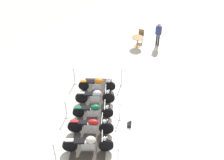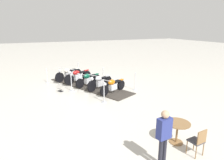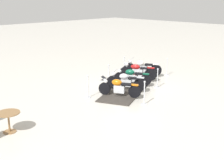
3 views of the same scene
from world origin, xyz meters
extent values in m
plane|color=beige|center=(0.00, 0.00, 0.00)|extent=(80.00, 80.00, 0.00)
cube|color=#38332D|center=(0.00, 0.00, 0.03)|extent=(6.64, 4.15, 0.05)
cylinder|color=black|center=(1.61, 1.61, 0.40)|extent=(0.44, 0.68, 0.69)
cylinder|color=black|center=(2.37, 0.16, 0.40)|extent=(0.44, 0.68, 0.69)
cube|color=silver|center=(1.99, 0.89, 0.43)|extent=(0.49, 0.64, 0.38)
ellipsoid|color=silver|center=(1.92, 1.02, 0.78)|extent=(0.53, 0.58, 0.36)
cube|color=black|center=(2.16, 0.55, 0.72)|extent=(0.51, 0.59, 0.08)
cube|color=silver|center=(2.37, 0.16, 0.78)|extent=(0.32, 0.41, 0.06)
cylinder|color=silver|center=(1.64, 1.54, 0.70)|extent=(0.20, 0.30, 0.59)
cylinder|color=silver|center=(1.68, 1.47, 1.05)|extent=(0.61, 0.34, 0.04)
sphere|color=silver|center=(1.63, 1.56, 0.85)|extent=(0.18, 0.18, 0.18)
cylinder|color=black|center=(0.69, 1.15, 0.41)|extent=(0.39, 0.70, 0.72)
cylinder|color=black|center=(1.30, -0.26, 0.41)|extent=(0.39, 0.70, 0.72)
cube|color=silver|center=(0.99, 0.44, 0.46)|extent=(0.43, 0.63, 0.41)
ellipsoid|color=#AD1919|center=(0.93, 0.58, 0.79)|extent=(0.48, 0.61, 0.29)
cube|color=black|center=(1.14, 0.11, 0.74)|extent=(0.41, 0.50, 0.08)
cube|color=#AD1919|center=(1.30, -0.26, 0.80)|extent=(0.28, 0.42, 0.06)
cylinder|color=silver|center=(0.73, 1.05, 0.72)|extent=(0.21, 0.36, 0.60)
cylinder|color=silver|center=(0.77, 0.96, 1.08)|extent=(0.69, 0.33, 0.04)
sphere|color=silver|center=(0.73, 1.05, 0.88)|extent=(0.18, 0.18, 0.18)
cylinder|color=black|center=(-0.33, 0.67, 0.36)|extent=(0.39, 0.61, 0.61)
cylinder|color=black|center=(0.33, -0.67, 0.36)|extent=(0.39, 0.61, 0.61)
cube|color=silver|center=(0.00, 0.00, 0.41)|extent=(0.47, 0.61, 0.37)
ellipsoid|color=#0F5138|center=(-0.06, 0.13, 0.72)|extent=(0.50, 0.60, 0.31)
cube|color=black|center=(0.15, -0.32, 0.68)|extent=(0.44, 0.52, 0.08)
cube|color=#0F5138|center=(0.33, -0.67, 0.69)|extent=(0.29, 0.37, 0.06)
cylinder|color=silver|center=(-0.30, 0.61, 0.62)|extent=(0.18, 0.26, 0.52)
cylinder|color=silver|center=(-0.27, 0.55, 0.93)|extent=(0.69, 0.36, 0.04)
sphere|color=silver|center=(-0.31, 0.64, 0.73)|extent=(0.18, 0.18, 0.18)
cylinder|color=black|center=(-1.33, 0.22, 0.39)|extent=(0.41, 0.66, 0.68)
cylinder|color=black|center=(-0.66, -1.10, 0.39)|extent=(0.41, 0.66, 0.68)
cube|color=silver|center=(-0.99, -0.44, 0.43)|extent=(0.42, 0.57, 0.37)
ellipsoid|color=#B7BAC1|center=(-1.05, -0.32, 0.75)|extent=(0.49, 0.56, 0.31)
cube|color=black|center=(-0.83, -0.77, 0.70)|extent=(0.48, 0.58, 0.08)
cube|color=#B7BAC1|center=(-0.66, -1.10, 0.76)|extent=(0.29, 0.39, 0.06)
cylinder|color=silver|center=(-1.29, 0.15, 0.68)|extent=(0.19, 0.28, 0.58)
cylinder|color=silver|center=(-1.26, 0.08, 1.03)|extent=(0.70, 0.38, 0.04)
sphere|color=silver|center=(-1.31, 0.17, 0.83)|extent=(0.18, 0.18, 0.18)
cylinder|color=black|center=(-2.31, -0.20, 0.35)|extent=(0.37, 0.60, 0.60)
cylinder|color=black|center=(-1.66, -1.58, 0.35)|extent=(0.37, 0.60, 0.60)
cube|color=silver|center=(-1.99, -0.89, 0.40)|extent=(0.42, 0.57, 0.37)
ellipsoid|color=#D16B0F|center=(-2.04, -0.77, 0.72)|extent=(0.50, 0.59, 0.31)
cube|color=black|center=(-1.83, -1.21, 0.67)|extent=(0.47, 0.58, 0.08)
cube|color=#D16B0F|center=(-1.66, -1.58, 0.69)|extent=(0.27, 0.36, 0.06)
cylinder|color=silver|center=(-2.28, -0.27, 0.61)|extent=(0.20, 0.31, 0.51)
cylinder|color=silver|center=(-2.24, -0.35, 0.93)|extent=(0.65, 0.33, 0.04)
sphere|color=silver|center=(-2.28, -0.26, 0.73)|extent=(0.18, 0.18, 0.18)
cylinder|color=silver|center=(-1.98, -2.40, 0.01)|extent=(0.30, 0.30, 0.03)
cylinder|color=silver|center=(-1.98, -2.40, 0.53)|extent=(0.05, 0.05, 1.00)
sphere|color=silver|center=(-1.98, -2.40, 1.07)|extent=(0.09, 0.09, 0.09)
cylinder|color=silver|center=(3.11, -0.14, 0.01)|extent=(0.34, 0.34, 0.03)
cylinder|color=silver|center=(3.11, -0.14, 0.52)|extent=(0.05, 0.05, 0.99)
sphere|color=silver|center=(3.11, -0.14, 1.05)|extent=(0.09, 0.09, 0.09)
cylinder|color=silver|center=(0.57, -1.27, 0.01)|extent=(0.35, 0.35, 0.03)
cylinder|color=silver|center=(0.57, -1.27, 0.50)|extent=(0.05, 0.05, 0.96)
sphere|color=silver|center=(0.57, -1.27, 1.02)|extent=(0.09, 0.09, 0.09)
cylinder|color=silver|center=(-0.57, 1.27, 0.01)|extent=(0.33, 0.33, 0.03)
cylinder|color=silver|center=(-0.57, 1.27, 0.50)|extent=(0.05, 0.05, 0.95)
sphere|color=silver|center=(-0.57, 1.27, 1.01)|extent=(0.09, 0.09, 0.09)
cylinder|color=silver|center=(1.98, 2.40, 0.01)|extent=(0.32, 0.32, 0.03)
cylinder|color=silver|center=(1.98, 2.40, 0.48)|extent=(0.05, 0.05, 0.91)
sphere|color=silver|center=(1.98, 2.40, 0.97)|extent=(0.09, 0.09, 0.09)
cylinder|color=silver|center=(-3.11, 0.14, 0.01)|extent=(0.30, 0.30, 0.03)
cylinder|color=silver|center=(-3.11, 0.14, 0.53)|extent=(0.05, 0.05, 1.02)
sphere|color=silver|center=(-3.11, 0.14, 1.08)|extent=(0.09, 0.09, 0.09)
cube|color=#333338|center=(-0.34, 1.91, 0.01)|extent=(0.41, 0.33, 0.02)
cube|color=black|center=(-0.34, 1.91, 0.14)|extent=(0.39, 0.34, 0.16)
cylinder|color=olive|center=(-7.60, -0.74, 0.01)|extent=(0.46, 0.46, 0.02)
cylinder|color=olive|center=(-7.60, -0.74, 0.37)|extent=(0.07, 0.07, 0.69)
cylinder|color=olive|center=(-7.60, -0.74, 0.73)|extent=(0.84, 0.84, 0.03)
camera|label=1|loc=(9.04, 5.70, 10.80)|focal=46.13mm
camera|label=2|loc=(-12.24, 3.75, 3.89)|focal=31.91mm
camera|label=3|loc=(-12.05, -10.26, 4.68)|focal=47.86mm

